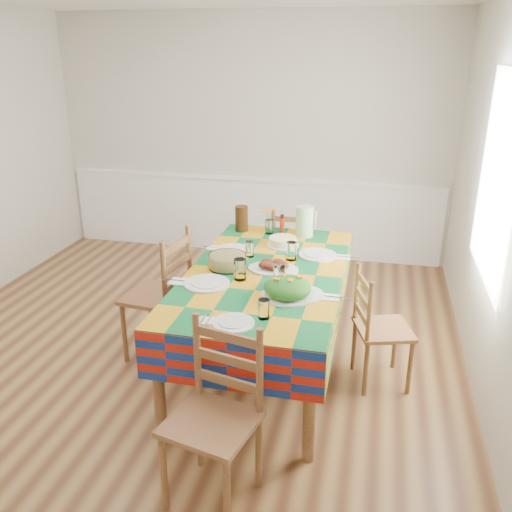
{
  "coord_description": "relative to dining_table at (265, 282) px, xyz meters",
  "views": [
    {
      "loc": [
        1.47,
        -3.5,
        2.32
      ],
      "look_at": [
        0.65,
        0.02,
        0.92
      ],
      "focal_mm": 38.0,
      "sensor_mm": 36.0,
      "label": 1
    }
  ],
  "objects": [
    {
      "name": "setting_right_far",
      "position": [
        0.27,
        0.35,
        0.12
      ],
      "size": [
        0.55,
        0.32,
        0.14
      ],
      "rotation": [
        0.0,
        0.0,
        -1.57
      ],
      "color": "silver",
      "rests_on": "dining_table"
    },
    {
      "name": "meat_platter",
      "position": [
        0.05,
        0.03,
        0.12
      ],
      "size": [
        0.37,
        0.27,
        0.07
      ],
      "color": "silver",
      "rests_on": "dining_table"
    },
    {
      "name": "setting_near_head",
      "position": [
        0.04,
        -0.79,
        0.12
      ],
      "size": [
        0.41,
        0.27,
        0.12
      ],
      "color": "silver",
      "rests_on": "dining_table"
    },
    {
      "name": "tea_pitcher",
      "position": [
        -0.4,
        0.86,
        0.2
      ],
      "size": [
        0.11,
        0.11,
        0.22
      ],
      "primitive_type": "cylinder",
      "color": "black",
      "rests_on": "dining_table"
    },
    {
      "name": "name_card",
      "position": [
        -0.02,
        -0.97,
        0.1
      ],
      "size": [
        0.08,
        0.03,
        0.02
      ],
      "primitive_type": "cube",
      "color": "silver",
      "rests_on": "dining_table"
    },
    {
      "name": "serving_utensils",
      "position": [
        0.19,
        -0.12,
        0.09
      ],
      "size": [
        0.14,
        0.32,
        0.01
      ],
      "color": "black",
      "rests_on": "dining_table"
    },
    {
      "name": "room",
      "position": [
        -0.72,
        -0.04,
        0.64
      ],
      "size": [
        4.58,
        5.08,
        2.78
      ],
      "color": "brown",
      "rests_on": "ground"
    },
    {
      "name": "dining_table",
      "position": [
        0.0,
        0.0,
        0.0
      ],
      "size": [
        1.11,
        2.06,
        0.8
      ],
      "color": "brown",
      "rests_on": "room"
    },
    {
      "name": "wainscot",
      "position": [
        -0.72,
        2.44,
        -0.23
      ],
      "size": [
        4.41,
        0.06,
        0.92
      ],
      "color": "white",
      "rests_on": "room"
    },
    {
      "name": "setting_left_near",
      "position": [
        -0.27,
        -0.28,
        0.12
      ],
      "size": [
        0.57,
        0.34,
        0.15
      ],
      "rotation": [
        0.0,
        0.0,
        1.57
      ],
      "color": "silver",
      "rests_on": "dining_table"
    },
    {
      "name": "chair_near",
      "position": [
        0.01,
        -1.3,
        -0.22
      ],
      "size": [
        0.53,
        0.51,
        1.0
      ],
      "rotation": [
        0.0,
        0.0,
        -0.23
      ],
      "color": "brown",
      "rests_on": "room"
    },
    {
      "name": "chair_left",
      "position": [
        -0.82,
        -0.01,
        -0.2
      ],
      "size": [
        0.5,
        0.51,
        1.05
      ],
      "rotation": [
        0.0,
        0.0,
        -1.7
      ],
      "color": "brown",
      "rests_on": "room"
    },
    {
      "name": "flower_vase",
      "position": [
        -0.15,
        0.84,
        0.19
      ],
      "size": [
        0.15,
        0.12,
        0.24
      ],
      "color": "white",
      "rests_on": "dining_table"
    },
    {
      "name": "cake",
      "position": [
        0.03,
        0.55,
        0.12
      ],
      "size": [
        0.26,
        0.26,
        0.07
      ],
      "color": "silver",
      "rests_on": "dining_table"
    },
    {
      "name": "window_right",
      "position": [
        1.51,
        0.26,
        0.79
      ],
      "size": [
        0.0,
        1.4,
        1.4
      ],
      "primitive_type": "plane",
      "rotation": [
        0.0,
        -1.57,
        0.0
      ],
      "color": "white",
      "rests_on": "room"
    },
    {
      "name": "hot_sauce",
      "position": [
        -0.04,
        0.88,
        0.17
      ],
      "size": [
        0.04,
        0.04,
        0.17
      ],
      "primitive_type": "cylinder",
      "color": "red",
      "rests_on": "dining_table"
    },
    {
      "name": "chair_far",
      "position": [
        0.0,
        1.3,
        -0.26
      ],
      "size": [
        0.41,
        0.39,
        0.93
      ],
      "rotation": [
        0.0,
        0.0,
        3.15
      ],
      "color": "brown",
      "rests_on": "room"
    },
    {
      "name": "salad_platter",
      "position": [
        0.23,
        -0.39,
        0.14
      ],
      "size": [
        0.34,
        0.34,
        0.14
      ],
      "color": "silver",
      "rests_on": "dining_table"
    },
    {
      "name": "setting_right_near",
      "position": [
        0.26,
        -0.3,
        0.12
      ],
      "size": [
        0.53,
        0.31,
        0.14
      ],
      "rotation": [
        0.0,
        0.0,
        -1.57
      ],
      "color": "silver",
      "rests_on": "dining_table"
    },
    {
      "name": "setting_left_far",
      "position": [
        -0.29,
        0.33,
        0.12
      ],
      "size": [
        0.46,
        0.28,
        0.12
      ],
      "rotation": [
        0.0,
        0.0,
        1.57
      ],
      "color": "silver",
      "rests_on": "dining_table"
    },
    {
      "name": "chair_right",
      "position": [
        0.83,
        -0.01,
        -0.28
      ],
      "size": [
        0.47,
        0.48,
        0.88
      ],
      "rotation": [
        0.0,
        0.0,
        1.88
      ],
      "color": "brown",
      "rests_on": "room"
    },
    {
      "name": "pasta_bowl",
      "position": [
        -0.29,
        0.0,
        0.14
      ],
      "size": [
        0.28,
        0.28,
        0.1
      ],
      "color": "white",
      "rests_on": "dining_table"
    },
    {
      "name": "green_pitcher",
      "position": [
        0.16,
        0.85,
        0.22
      ],
      "size": [
        0.15,
        0.15,
        0.26
      ],
      "primitive_type": "cylinder",
      "color": "#B0E4A1",
      "rests_on": "dining_table"
    }
  ]
}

